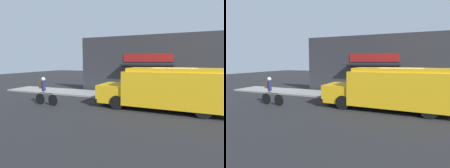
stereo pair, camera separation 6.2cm
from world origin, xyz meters
TOP-DOWN VIEW (x-y plane):
  - ground_plane at (0.00, 0.00)m, footprint 70.00×70.00m
  - sidewalk at (0.00, 1.23)m, footprint 28.00×2.46m
  - storefront at (-0.07, 2.80)m, footprint 15.62×0.95m
  - school_bus at (-0.36, -1.41)m, footprint 6.87×2.75m
  - cyclist at (-7.23, -2.88)m, footprint 1.65×0.23m
  - trash_bin at (0.66, 1.92)m, footprint 0.50×0.50m

SIDE VIEW (x-z plane):
  - ground_plane at x=0.00m, z-range 0.00..0.00m
  - sidewalk at x=0.00m, z-range 0.00..0.12m
  - trash_bin at x=0.66m, z-range 0.12..1.02m
  - cyclist at x=-7.23m, z-range -0.01..1.66m
  - school_bus at x=-0.36m, z-range 0.04..2.30m
  - storefront at x=-0.07m, z-range 0.01..4.68m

